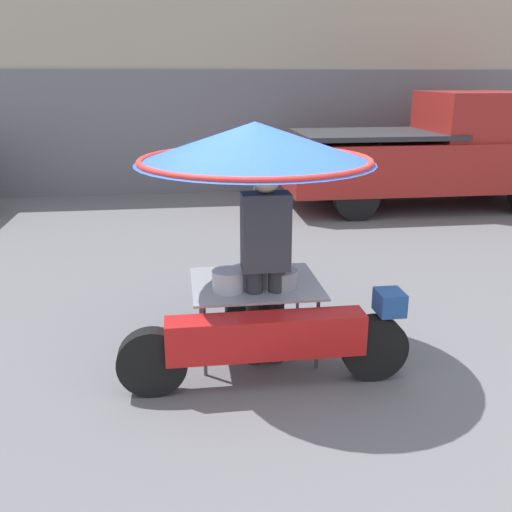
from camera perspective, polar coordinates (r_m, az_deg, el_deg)
ground_plane at (r=4.70m, az=3.13°, el=-11.83°), size 36.00×36.00×0.00m
shopfront_building at (r=12.64m, az=-4.37°, el=15.82°), size 28.00×2.06×3.83m
vendor_motorcycle_cart at (r=4.53m, az=0.10°, el=7.94°), size 2.25×1.91×1.96m
vendor_person at (r=4.54m, az=0.95°, el=0.05°), size 0.38×0.22×1.67m
pickup_truck at (r=10.82m, az=17.64°, el=9.77°), size 5.20×1.83×2.02m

